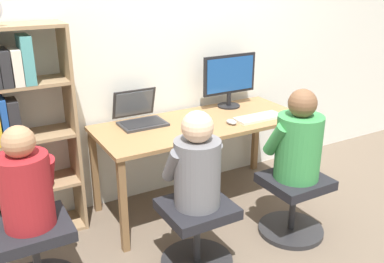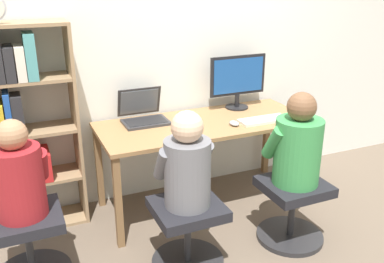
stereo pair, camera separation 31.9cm
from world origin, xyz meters
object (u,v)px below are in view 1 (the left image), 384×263
(office_chair_left, at_px, (293,202))
(person_at_laptop, at_px, (197,165))
(office_chair_right, at_px, (197,231))
(person_at_monitor, at_px, (298,141))
(office_chair_side, at_px, (36,253))
(person_near_shelf, at_px, (25,184))
(keyboard, at_px, (259,117))
(desktop_monitor, at_px, (230,79))
(bookshelf, at_px, (0,141))
(laptop, at_px, (140,117))

(office_chair_left, height_order, person_at_laptop, person_at_laptop)
(office_chair_left, bearing_deg, person_at_laptop, 178.06)
(office_chair_right, xyz_separation_m, person_at_monitor, (0.82, -0.02, 0.49))
(office_chair_right, distance_m, person_at_laptop, 0.48)
(office_chair_side, relative_size, person_near_shelf, 0.79)
(office_chair_left, distance_m, office_chair_right, 0.82)
(keyboard, relative_size, office_chair_right, 0.83)
(office_chair_left, xyz_separation_m, person_at_monitor, (-0.00, 0.00, 0.49))
(desktop_monitor, distance_m, person_near_shelf, 1.96)
(desktop_monitor, height_order, person_at_laptop, desktop_monitor)
(desktop_monitor, relative_size, bookshelf, 0.34)
(desktop_monitor, xyz_separation_m, office_chair_left, (-0.05, -0.95, -0.73))
(person_at_monitor, bearing_deg, laptop, 131.29)
(laptop, xyz_separation_m, person_near_shelf, (-0.98, -0.62, -0.06))
(person_at_monitor, xyz_separation_m, bookshelf, (-1.84, 0.92, 0.04))
(laptop, xyz_separation_m, keyboard, (0.89, -0.38, -0.04))
(keyboard, height_order, person_near_shelf, person_near_shelf)
(desktop_monitor, distance_m, office_chair_right, 1.46)
(desktop_monitor, xyz_separation_m, person_near_shelf, (-1.84, -0.64, -0.26))
(laptop, relative_size, bookshelf, 0.23)
(desktop_monitor, relative_size, keyboard, 1.29)
(office_chair_left, xyz_separation_m, person_near_shelf, (-1.79, 0.31, 0.47))
(person_at_monitor, distance_m, office_chair_side, 1.88)
(person_at_laptop, relative_size, bookshelf, 0.41)
(bookshelf, bearing_deg, office_chair_right, -41.52)
(person_at_monitor, distance_m, person_near_shelf, 1.82)
(laptop, xyz_separation_m, office_chair_right, (-0.00, -0.91, -0.53))
(desktop_monitor, xyz_separation_m, office_chair_side, (-1.84, -0.64, -0.73))
(desktop_monitor, bearing_deg, office_chair_left, -92.92)
(office_chair_left, bearing_deg, person_at_monitor, 90.00)
(laptop, distance_m, keyboard, 0.97)
(office_chair_left, bearing_deg, keyboard, 82.64)
(desktop_monitor, bearing_deg, office_chair_right, -133.11)
(person_at_monitor, bearing_deg, desktop_monitor, 87.06)
(person_at_laptop, height_order, office_chair_side, person_at_laptop)
(office_chair_side, bearing_deg, person_at_laptop, -16.12)
(bookshelf, relative_size, person_near_shelf, 2.50)
(office_chair_left, height_order, office_chair_side, same)
(office_chair_left, distance_m, person_near_shelf, 1.88)
(desktop_monitor, height_order, keyboard, desktop_monitor)
(desktop_monitor, distance_m, bookshelf, 1.90)
(office_chair_left, bearing_deg, person_near_shelf, 170.07)
(person_at_laptop, relative_size, person_near_shelf, 1.02)
(office_chair_left, xyz_separation_m, office_chair_right, (-0.82, 0.02, 0.00))
(keyboard, distance_m, office_chair_side, 1.94)
(laptop, distance_m, bookshelf, 1.03)
(office_chair_right, bearing_deg, laptop, 89.75)
(laptop, bearing_deg, keyboard, -23.42)
(office_chair_left, bearing_deg, bookshelf, 153.22)
(keyboard, bearing_deg, desktop_monitor, 93.20)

